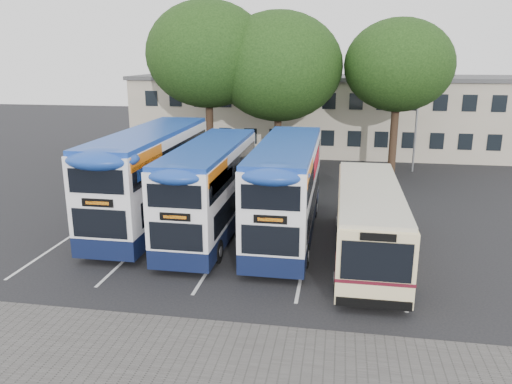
{
  "coord_description": "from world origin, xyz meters",
  "views": [
    {
      "loc": [
        0.93,
        -15.22,
        7.83
      ],
      "look_at": [
        -2.5,
        5.0,
        2.19
      ],
      "focal_mm": 35.0,
      "sensor_mm": 36.0,
      "label": 1
    }
  ],
  "objects_px": {
    "tree_mid": "(279,67)",
    "bus_single": "(368,217)",
    "tree_left": "(208,55)",
    "bus_dd_left": "(152,173)",
    "bus_dd_mid": "(211,185)",
    "tree_right": "(399,65)",
    "bus_dd_right": "(287,185)",
    "lamp_post": "(418,97)"
  },
  "relations": [
    {
      "from": "tree_mid",
      "to": "bus_single",
      "type": "relative_size",
      "value": 1.1
    },
    {
      "from": "tree_left",
      "to": "tree_mid",
      "type": "bearing_deg",
      "value": 6.74
    },
    {
      "from": "bus_dd_left",
      "to": "bus_dd_right",
      "type": "distance_m",
      "value": 6.52
    },
    {
      "from": "bus_dd_left",
      "to": "bus_dd_right",
      "type": "xyz_separation_m",
      "value": [
        6.48,
        -0.71,
        -0.13
      ]
    },
    {
      "from": "tree_right",
      "to": "bus_single",
      "type": "relative_size",
      "value": 1.04
    },
    {
      "from": "lamp_post",
      "to": "bus_dd_left",
      "type": "bearing_deg",
      "value": -135.61
    },
    {
      "from": "tree_mid",
      "to": "bus_single",
      "type": "height_order",
      "value": "tree_mid"
    },
    {
      "from": "bus_single",
      "to": "bus_dd_right",
      "type": "bearing_deg",
      "value": 152.58
    },
    {
      "from": "bus_dd_right",
      "to": "bus_dd_left",
      "type": "bearing_deg",
      "value": 173.71
    },
    {
      "from": "tree_mid",
      "to": "bus_single",
      "type": "distance_m",
      "value": 16.08
    },
    {
      "from": "tree_left",
      "to": "tree_right",
      "type": "bearing_deg",
      "value": 2.56
    },
    {
      "from": "lamp_post",
      "to": "tree_left",
      "type": "relative_size",
      "value": 0.8
    },
    {
      "from": "tree_left",
      "to": "bus_dd_mid",
      "type": "xyz_separation_m",
      "value": [
        3.19,
        -12.0,
        -5.6
      ]
    },
    {
      "from": "tree_mid",
      "to": "bus_dd_mid",
      "type": "relative_size",
      "value": 1.09
    },
    {
      "from": "lamp_post",
      "to": "tree_mid",
      "type": "height_order",
      "value": "tree_mid"
    },
    {
      "from": "tree_right",
      "to": "bus_dd_right",
      "type": "distance_m",
      "value": 14.42
    },
    {
      "from": "tree_mid",
      "to": "bus_dd_mid",
      "type": "bearing_deg",
      "value": -96.39
    },
    {
      "from": "tree_mid",
      "to": "bus_dd_right",
      "type": "distance_m",
      "value": 13.37
    },
    {
      "from": "tree_mid",
      "to": "bus_dd_left",
      "type": "height_order",
      "value": "tree_mid"
    },
    {
      "from": "tree_left",
      "to": "bus_single",
      "type": "xyz_separation_m",
      "value": [
        10.01,
        -13.59,
        -6.22
      ]
    },
    {
      "from": "tree_left",
      "to": "bus_dd_left",
      "type": "relative_size",
      "value": 1.06
    },
    {
      "from": "tree_left",
      "to": "bus_dd_right",
      "type": "height_order",
      "value": "tree_left"
    },
    {
      "from": "bus_dd_right",
      "to": "tree_right",
      "type": "bearing_deg",
      "value": 65.39
    },
    {
      "from": "bus_dd_mid",
      "to": "bus_single",
      "type": "bearing_deg",
      "value": -13.08
    },
    {
      "from": "lamp_post",
      "to": "bus_dd_right",
      "type": "distance_m",
      "value": 16.17
    },
    {
      "from": "bus_dd_left",
      "to": "bus_dd_mid",
      "type": "xyz_separation_m",
      "value": [
        3.12,
        -0.92,
        -0.21
      ]
    },
    {
      "from": "tree_mid",
      "to": "tree_right",
      "type": "distance_m",
      "value": 7.61
    },
    {
      "from": "tree_mid",
      "to": "bus_dd_right",
      "type": "relative_size",
      "value": 1.05
    },
    {
      "from": "tree_left",
      "to": "bus_dd_left",
      "type": "distance_m",
      "value": 12.32
    },
    {
      "from": "tree_right",
      "to": "bus_dd_mid",
      "type": "distance_m",
      "value": 16.22
    },
    {
      "from": "lamp_post",
      "to": "tree_left",
      "type": "bearing_deg",
      "value": -170.2
    },
    {
      "from": "bus_dd_left",
      "to": "bus_dd_right",
      "type": "height_order",
      "value": "bus_dd_left"
    },
    {
      "from": "bus_dd_mid",
      "to": "lamp_post",
      "type": "bearing_deg",
      "value": 53.53
    },
    {
      "from": "bus_dd_left",
      "to": "bus_dd_mid",
      "type": "height_order",
      "value": "bus_dd_left"
    },
    {
      "from": "tree_left",
      "to": "bus_single",
      "type": "bearing_deg",
      "value": -53.63
    },
    {
      "from": "tree_right",
      "to": "bus_dd_mid",
      "type": "bearing_deg",
      "value": -125.68
    },
    {
      "from": "bus_dd_mid",
      "to": "bus_single",
      "type": "distance_m",
      "value": 7.02
    },
    {
      "from": "bus_dd_right",
      "to": "tree_left",
      "type": "bearing_deg",
      "value": 119.05
    },
    {
      "from": "bus_dd_left",
      "to": "bus_single",
      "type": "height_order",
      "value": "bus_dd_left"
    },
    {
      "from": "tree_left",
      "to": "bus_dd_left",
      "type": "xyz_separation_m",
      "value": [
        0.07,
        -11.08,
        -5.39
      ]
    },
    {
      "from": "bus_dd_left",
      "to": "lamp_post",
      "type": "bearing_deg",
      "value": 44.39
    },
    {
      "from": "bus_dd_mid",
      "to": "tree_mid",
      "type": "bearing_deg",
      "value": 83.61
    }
  ]
}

